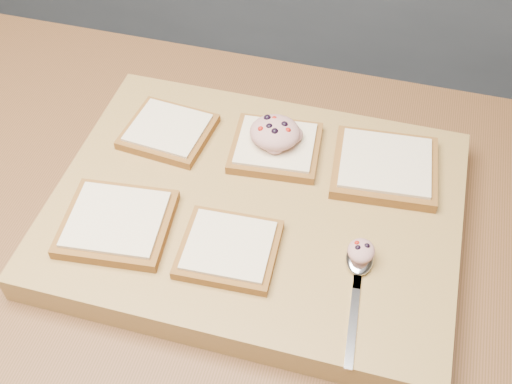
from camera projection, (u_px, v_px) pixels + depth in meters
cutting_board at (256, 211)px, 0.81m from camera, size 0.50×0.38×0.04m
bread_far_left at (168, 131)px, 0.87m from camera, size 0.12×0.11×0.02m
bread_far_center at (276, 147)px, 0.85m from camera, size 0.12×0.11×0.02m
bread_far_right at (385, 166)px, 0.82m from camera, size 0.14×0.13×0.02m
bread_near_left at (117, 223)px, 0.76m from camera, size 0.14×0.13×0.02m
bread_near_center at (229, 248)px, 0.74m from camera, size 0.12×0.11×0.02m
tuna_salad_dollop at (275, 132)px, 0.83m from camera, size 0.07×0.06×0.03m
spoon at (359, 267)px, 0.72m from camera, size 0.04×0.16×0.01m
spoon_salad at (361, 251)px, 0.72m from camera, size 0.03×0.03×0.02m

